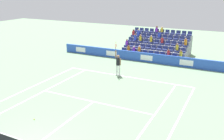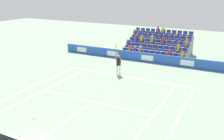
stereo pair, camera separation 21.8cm
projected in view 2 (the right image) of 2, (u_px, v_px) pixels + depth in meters
The scene contains 12 objects.
line_baseline at pixel (127, 77), 21.23m from camera, with size 10.97×0.10×0.01m, color white.
line_service at pixel (93, 102), 16.59m from camera, with size 8.23×0.10×0.01m, color white.
line_centre_service at pixel (63, 124), 13.89m from camera, with size 0.10×6.40×0.01m, color white.
line_singles_sideline_left at pixel (40, 93), 18.01m from camera, with size 0.10×11.89×0.01m, color white.
line_singles_sideline_right at pixel (151, 119), 14.41m from camera, with size 0.10×11.89×0.01m, color white.
line_doubles_sideline_left at pixel (26, 89), 18.61m from camera, with size 0.10×11.89×0.01m, color white.
line_doubles_sideline_right at pixel (175, 124), 13.81m from camera, with size 0.10×11.89×0.01m, color white.
line_centre_mark at pixel (127, 77), 21.15m from camera, with size 0.10×0.20×0.01m, color white.
sponsor_barrier at pixel (148, 58), 25.27m from camera, with size 19.51×0.22×0.94m.
tennis_player at pixel (118, 64), 21.33m from camera, with size 0.53×0.37×2.85m.
stadium_stand at pixel (159, 47), 28.17m from camera, with size 6.82×4.75×2.96m.
loose_tennis_ball at pixel (33, 119), 14.34m from camera, with size 0.07×0.07×0.07m, color #D1E533.
Camera 2 is at (-8.06, 6.49, 7.09)m, focal length 40.66 mm.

